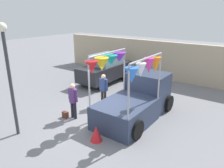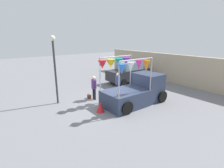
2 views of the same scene
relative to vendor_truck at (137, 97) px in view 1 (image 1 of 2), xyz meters
name	(u,v)px [view 1 (image 1 of 2)]	position (x,y,z in m)	size (l,w,h in m)	color
ground_plane	(102,120)	(-1.00, -1.31, -0.91)	(60.00, 60.00, 0.00)	slate
vendor_truck	(137,97)	(0.00, 0.00, 0.00)	(2.40, 4.09, 2.99)	#2D3851
parked_car	(105,69)	(-4.17, 3.10, 0.03)	(1.88, 4.00, 1.88)	#26262B
person_customer	(73,98)	(-2.14, -1.86, 0.06)	(0.53, 0.34, 1.62)	black
person_vendor	(103,87)	(-1.91, 0.00, 0.08)	(0.53, 0.34, 1.64)	#2D2823
handbag	(65,115)	(-2.49, -2.06, -0.77)	(0.28, 0.16, 0.28)	#592D1E
street_lamp	(8,66)	(-2.96, -4.09, 1.81)	(0.32, 0.32, 4.21)	#333338
brick_boundary_wall	(170,61)	(-1.00, 6.20, 0.39)	(18.00, 0.36, 2.60)	tan
folded_kite_bundle_crimson	(96,134)	(-0.16, -2.68, -0.61)	(0.44, 0.44, 0.60)	red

